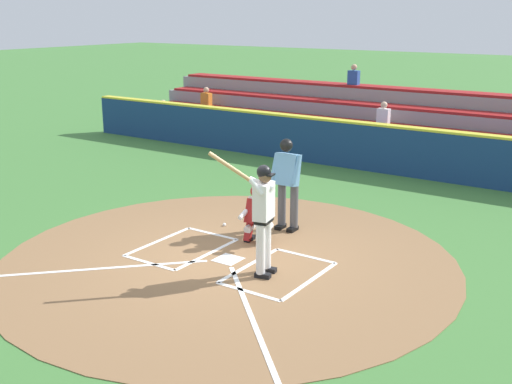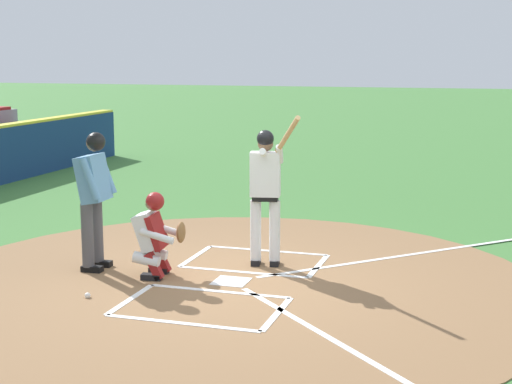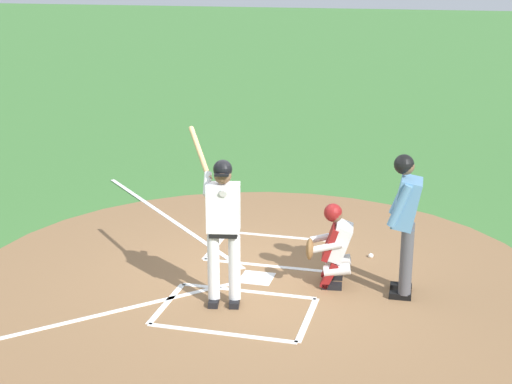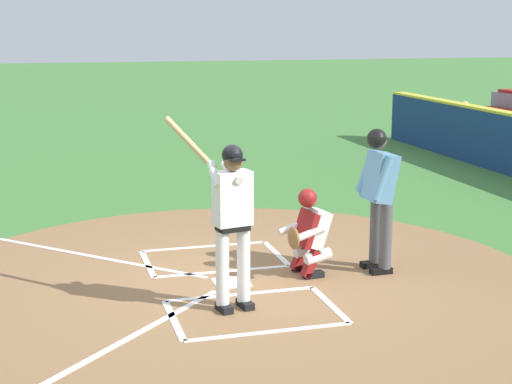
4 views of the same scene
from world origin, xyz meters
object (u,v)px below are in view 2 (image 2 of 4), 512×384
object	(u,v)px
batter	(266,187)
catcher	(155,233)
plate_umpire	(94,191)
baseball	(88,296)

from	to	relation	value
batter	catcher	distance (m)	1.62
plate_umpire	catcher	bearing A→B (deg)	84.70
catcher	baseball	world-z (taller)	catcher
batter	plate_umpire	world-z (taller)	batter
plate_umpire	baseball	distance (m)	1.64
catcher	plate_umpire	world-z (taller)	plate_umpire
catcher	batter	bearing A→B (deg)	126.97
batter	plate_umpire	distance (m)	2.30
batter	baseball	distance (m)	2.79
plate_umpire	baseball	world-z (taller)	plate_umpire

